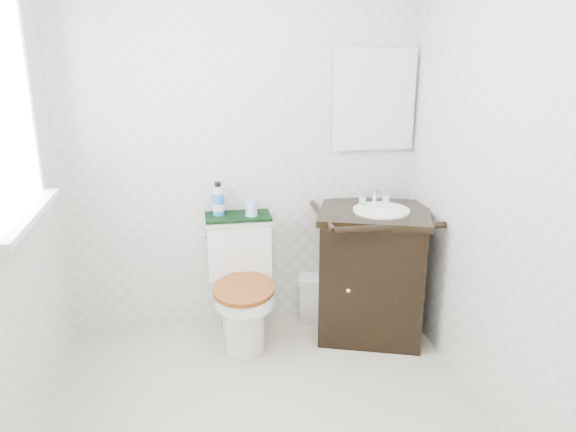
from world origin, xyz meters
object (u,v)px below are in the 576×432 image
object	(u,v)px
toilet	(241,288)
cup	(251,208)
vanity	(372,270)
mouthwash_bottle	(218,200)
trash_bin	(316,299)

from	to	relation	value
toilet	cup	size ratio (longest dim) A/B	7.84
vanity	cup	distance (m)	0.85
mouthwash_bottle	vanity	bearing A→B (deg)	-12.70
vanity	mouthwash_bottle	world-z (taller)	mouthwash_bottle
toilet	mouthwash_bottle	distance (m)	0.57
trash_bin	mouthwash_bottle	distance (m)	0.94
toilet	cup	world-z (taller)	cup
mouthwash_bottle	cup	size ratio (longest dim) A/B	2.16
trash_bin	cup	xyz separation A→B (m)	(-0.42, -0.03, 0.66)
toilet	trash_bin	world-z (taller)	toilet
vanity	cup	size ratio (longest dim) A/B	9.54
toilet	vanity	bearing A→B (deg)	-4.66
trash_bin	mouthwash_bottle	world-z (taller)	mouthwash_bottle
vanity	cup	world-z (taller)	vanity
toilet	mouthwash_bottle	xyz separation A→B (m)	(-0.12, 0.14, 0.53)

